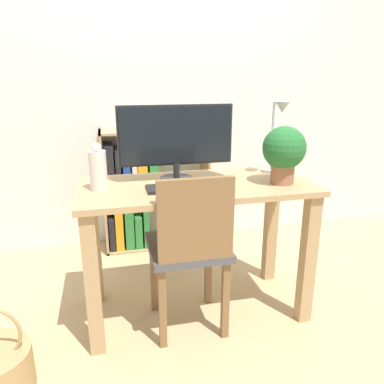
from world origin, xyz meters
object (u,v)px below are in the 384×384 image
Objects in this scene: monitor at (176,138)px; chair at (190,246)px; vase at (98,169)px; potted_plant at (284,151)px; bookshelf at (138,194)px; desk_lamp at (277,131)px; keyboard at (179,188)px.

monitor is 0.70× the size of chair.
vase is 0.79× the size of potted_plant.
monitor is 0.44m from vase.
chair is 0.94× the size of bookshelf.
desk_lamp reaches higher than chair.
keyboard is 0.41m from vase.
bookshelf is (-0.12, 1.02, -0.34)m from keyboard.
desk_lamp is 0.47× the size of chair.
monitor is 1.49× the size of desk_lamp.
keyboard is (-0.02, -0.18, -0.22)m from monitor.
monitor reaches higher than bookshelf.
keyboard is 1.07× the size of potted_plant.
vase is at bearing 151.45° from chair.
desk_lamp is 0.20m from potted_plant.
monitor reaches higher than chair.
monitor is 2.05× the size of potted_plant.
keyboard is at bearing -83.20° from bookshelf.
vase reaches higher than keyboard.
potted_plant is at bearing -1.85° from keyboard.
chair is at bearing -171.30° from potted_plant.
monitor is 0.58m from chair.
desk_lamp reaches higher than bookshelf.
vase reaches higher than chair.
bookshelf is at bearing 92.33° from chair.
keyboard is at bearing -97.22° from monitor.
potted_plant is at bearing -103.21° from desk_lamp.
chair is (0.01, -0.27, -0.51)m from monitor.
monitor reaches higher than vase.
monitor is 1.02m from bookshelf.
bookshelf is (-0.16, 1.11, -0.06)m from chair.
keyboard is at bearing 178.15° from potted_plant.
potted_plant is at bearing -56.84° from bookshelf.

